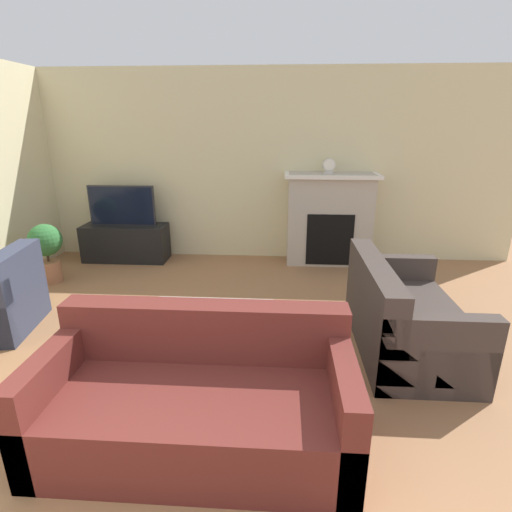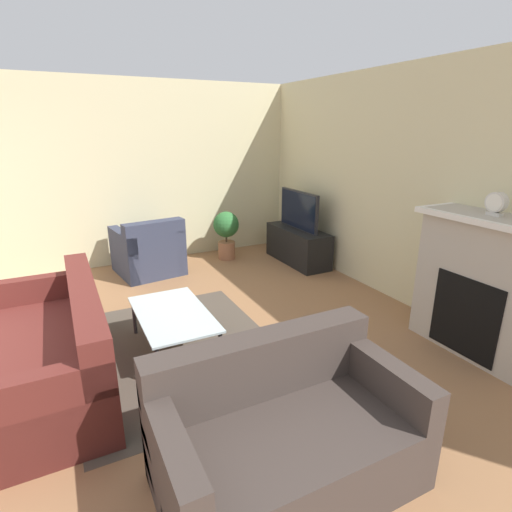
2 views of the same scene
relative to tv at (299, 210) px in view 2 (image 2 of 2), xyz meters
The scene contains 12 objects.
wall_back 1.64m from the tv, 12.63° to the left, with size 8.34×0.06×2.70m.
wall_left 2.59m from the tv, 117.68° to the right, with size 0.06×8.11×2.70m.
area_rug 3.08m from the tv, 54.95° to the right, with size 2.29×1.82×0.00m.
fireplace 2.99m from the tv, ahead, with size 1.30×0.50×1.30m.
tv_stand 0.56m from the tv, 90.00° to the left, with size 1.22×0.46×0.53m.
tv is the anchor object (origin of this frame).
couch_sectional 3.95m from the tv, 62.54° to the right, with size 1.92×0.90×0.82m.
couch_loveseat 4.12m from the tv, 33.44° to the right, with size 0.86×1.49×0.82m.
armchair_by_window 2.31m from the tv, 103.84° to the right, with size 0.98×0.95×0.82m.
coffee_table 3.02m from the tv, 55.15° to the right, with size 1.09×0.62×0.39m.
potted_plant 1.19m from the tv, 125.25° to the right, with size 0.41×0.41×0.77m.
mantel_clock 3.00m from the tv, ahead, with size 0.17×0.07×0.20m.
Camera 2 is at (3.52, 1.55, 2.02)m, focal length 28.00 mm.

